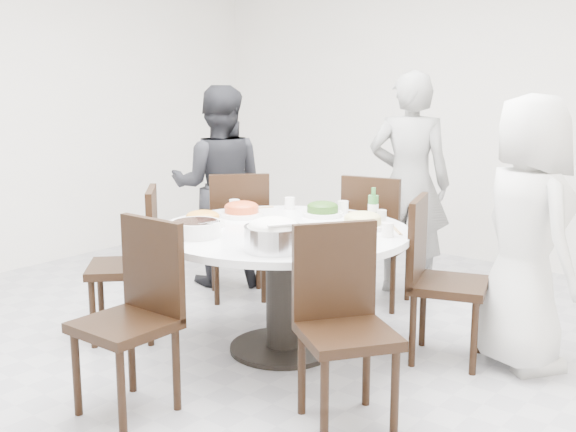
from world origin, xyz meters
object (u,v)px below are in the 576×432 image
Objects in this scene: chair_sw at (123,264)px; soup_bowl at (196,229)px; chair_s at (124,321)px; chair_se at (348,330)px; chair_nw at (238,235)px; diner_right at (527,233)px; diner_left at (219,186)px; diner_middle at (409,184)px; chair_ne at (449,281)px; rice_bowl at (273,238)px; beverage_bottle at (373,205)px; chair_n at (379,240)px; dining_table at (283,290)px.

chair_sw reaches higher than soup_bowl.
chair_se is (0.91, 0.57, 0.00)m from chair_s.
diner_right is (2.12, 0.08, 0.30)m from chair_nw.
diner_left is (-1.21, 1.90, 0.30)m from chair_s.
diner_middle reaches higher than chair_sw.
diner_middle is at bearing 20.86° from chair_ne.
diner_right reaches higher than chair_sw.
rice_bowl is at bearing 103.59° from diner_left.
chair_nw is 2.10m from chair_se.
diner_left is 7.18× the size of beverage_bottle.
chair_ne is 0.62× the size of diner_right.
diner_right is (1.22, -0.43, 0.30)m from chair_n.
dining_table is 0.97× the size of diner_right.
beverage_bottle reaches higher than soup_bowl.
chair_ne is 3.13× the size of rice_bowl.
chair_nw is at bearing 17.94° from chair_n.
diner_right is at bearing 73.26° from chair_sw.
diner_left is at bearing 92.86° from chair_se.
diner_middle reaches higher than chair_ne.
chair_se is 4.39× the size of beverage_bottle.
diner_middle reaches higher than dining_table.
diner_middle is 1.98m from rice_bowl.
diner_left is 5.12× the size of rice_bowl.
soup_bowl is at bearing 104.52° from chair_s.
chair_se is at bearing -11.21° from rice_bowl.
chair_n is at bearing 101.79° from rice_bowl.
chair_n is 3.13× the size of rice_bowl.
diner_right is at bearing 30.20° from dining_table.
chair_sw is 2.20m from diner_middle.
chair_ne is at bearing 59.42° from rice_bowl.
chair_se is at bearing 105.44° from chair_n.
beverage_bottle is at bearing 88.46° from rice_bowl.
diner_middle is at bearing 108.14° from beverage_bottle.
chair_nw is (-0.93, 0.61, 0.10)m from dining_table.
diner_right is at bearing 13.34° from beverage_bottle.
diner_left is 5.51× the size of soup_bowl.
chair_ne is 1.00× the size of chair_nw.
chair_s is 2.66m from diner_middle.
dining_table is 1.58× the size of chair_ne.
chair_s is (-0.92, -1.60, 0.00)m from chair_ne.
chair_nw is at bearing 91.84° from chair_se.
chair_sw and chair_s have the same top height.
chair_s is at bearing -94.28° from dining_table.
chair_nw is at bearing 135.14° from chair_sw.
diner_middle is (-0.86, 1.03, 0.36)m from chair_ne.
chair_se is 0.62× the size of diner_right.
chair_ne is at bearing 0.74° from beverage_bottle.
diner_left is 2.00m from rice_bowl.
diner_middle reaches higher than chair_nw.
chair_sw is at bearing -142.76° from beverage_bottle.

